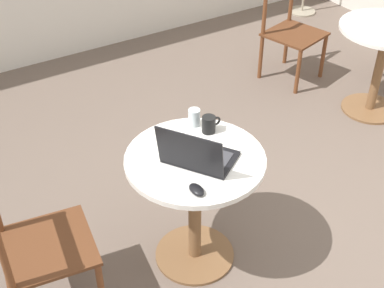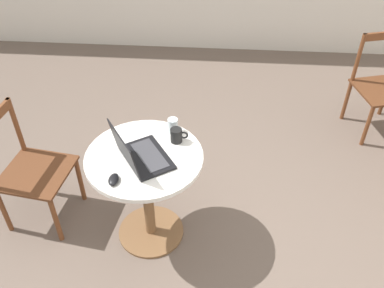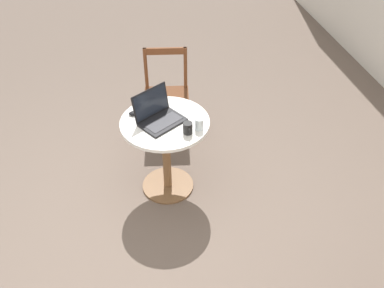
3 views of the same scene
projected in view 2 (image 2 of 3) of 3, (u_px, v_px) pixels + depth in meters
name	position (u px, v px, depth m)	size (l,w,h in m)	color
ground_plane	(200.00, 270.00, 2.92)	(16.00, 16.00, 0.00)	#66564C
cafe_table_near	(146.00, 179.00, 2.81)	(0.75, 0.75, 0.76)	brown
chair_near_left	(30.00, 170.00, 3.02)	(0.52, 0.52, 0.90)	brown
chair_mid_back	(381.00, 86.00, 3.86)	(0.56, 0.56, 0.90)	brown
laptop	(140.00, 154.00, 2.61)	(0.43, 0.45, 0.25)	black
mouse	(114.00, 179.00, 2.49)	(0.06, 0.10, 0.03)	black
mug	(177.00, 135.00, 2.75)	(0.12, 0.08, 0.10)	black
drinking_glass	(173.00, 125.00, 2.83)	(0.07, 0.07, 0.10)	silver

